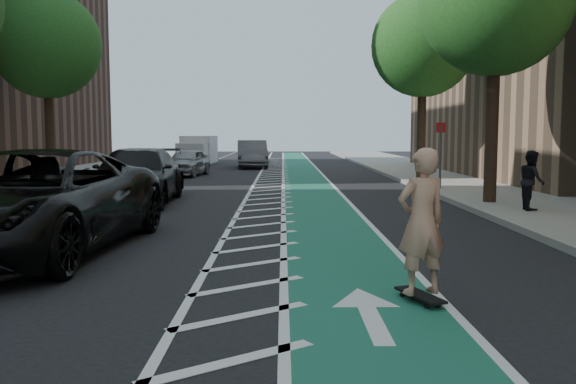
{
  "coord_description": "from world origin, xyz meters",
  "views": [
    {
      "loc": [
        1.99,
        -9.63,
        2.11
      ],
      "look_at": [
        2.08,
        0.78,
        1.1
      ],
      "focal_mm": 38.0,
      "sensor_mm": 36.0,
      "label": 1
    }
  ],
  "objects_px": {
    "barrel_a": "(59,213)",
    "suv_far": "(137,176)",
    "skateboarder": "(422,221)",
    "suv_near": "(32,202)"
  },
  "relations": [
    {
      "from": "barrel_a",
      "to": "suv_far",
      "type": "bearing_deg",
      "value": 84.91
    },
    {
      "from": "skateboarder",
      "to": "suv_far",
      "type": "distance_m",
      "value": 12.44
    },
    {
      "from": "skateboarder",
      "to": "barrel_a",
      "type": "bearing_deg",
      "value": -60.84
    },
    {
      "from": "suv_near",
      "to": "suv_far",
      "type": "relative_size",
      "value": 1.16
    },
    {
      "from": "skateboarder",
      "to": "barrel_a",
      "type": "distance_m",
      "value": 8.71
    },
    {
      "from": "skateboarder",
      "to": "suv_far",
      "type": "height_order",
      "value": "skateboarder"
    },
    {
      "from": "skateboarder",
      "to": "suv_near",
      "type": "xyz_separation_m",
      "value": [
        -6.1,
        3.17,
        -0.11
      ]
    },
    {
      "from": "skateboarder",
      "to": "suv_far",
      "type": "bearing_deg",
      "value": -80.51
    },
    {
      "from": "suv_far",
      "to": "barrel_a",
      "type": "xyz_separation_m",
      "value": [
        -0.46,
        -5.15,
        -0.43
      ]
    },
    {
      "from": "barrel_a",
      "to": "suv_near",
      "type": "bearing_deg",
      "value": -79.69
    }
  ]
}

